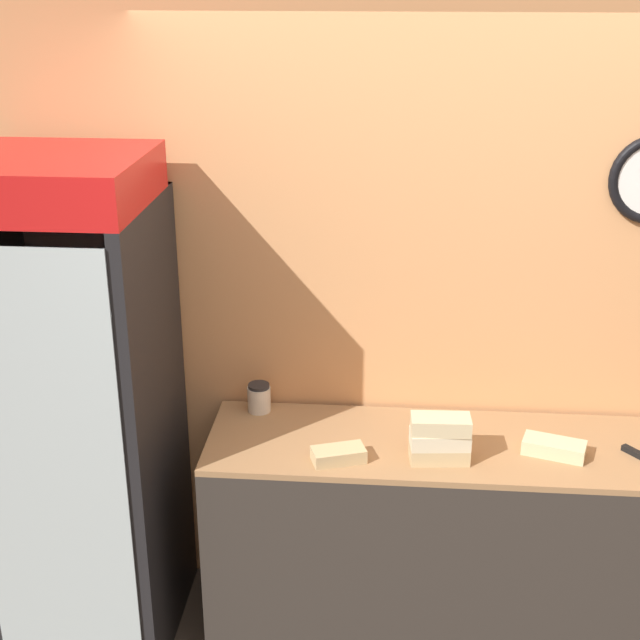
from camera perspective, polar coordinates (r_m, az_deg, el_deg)
wall_back at (r=3.69m, az=8.45°, el=0.84°), size 5.20×0.09×2.70m
prep_counter at (r=3.82m, az=7.89°, el=-13.73°), size 1.91×0.57×0.91m
beverage_cooler at (r=3.64m, az=-14.92°, el=-4.23°), size 0.66×0.73×2.04m
sandwich_stack_bottom at (r=3.44m, az=7.63°, el=-8.44°), size 0.23×0.13×0.06m
sandwich_stack_middle at (r=3.41m, az=7.68°, el=-7.55°), size 0.23×0.13×0.06m
sandwich_stack_top at (r=3.38m, az=7.74°, el=-6.64°), size 0.23×0.12×0.06m
sandwich_flat_left at (r=3.41m, az=1.20°, el=-8.62°), size 0.22×0.16×0.05m
sandwich_flat_right at (r=3.57m, az=14.75°, el=-7.90°), size 0.26×0.17×0.06m
condiment_jar at (r=3.76m, az=-3.92°, el=-4.98°), size 0.10×0.10×0.12m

